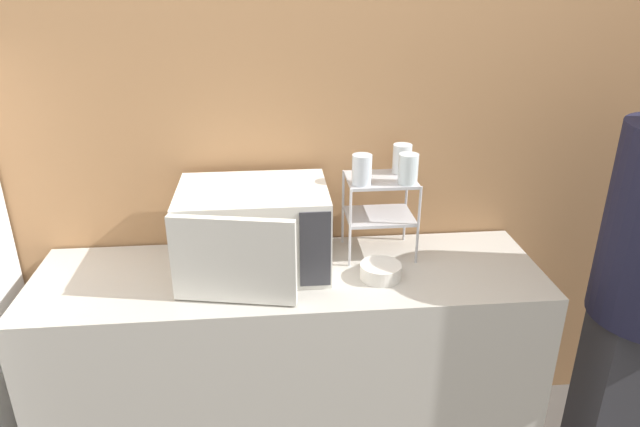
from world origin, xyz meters
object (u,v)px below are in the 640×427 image
object	(u,v)px
dish_rack	(380,200)
glass_front_left	(362,170)
microwave	(253,230)
glass_back_right	(402,159)
glass_front_right	(408,169)
bowl	(381,271)

from	to	relation	value
dish_rack	glass_front_left	xyz separation A→B (m)	(-0.08, -0.06, 0.14)
microwave	glass_back_right	bearing A→B (deg)	14.49
glass_front_right	bowl	bearing A→B (deg)	-129.28
dish_rack	glass_front_right	xyz separation A→B (m)	(0.09, -0.06, 0.14)
glass_front_right	bowl	size ratio (longest dim) A/B	0.74
glass_front_left	glass_back_right	xyz separation A→B (m)	(0.18, 0.11, 0.00)
glass_back_right	glass_front_left	bearing A→B (deg)	-146.99
microwave	glass_front_right	world-z (taller)	glass_front_right
glass_back_right	glass_front_right	size ratio (longest dim) A/B	1.00
microwave	dish_rack	xyz separation A→B (m)	(0.49, 0.09, 0.07)
dish_rack	bowl	distance (m)	0.29
microwave	glass_front_right	bearing A→B (deg)	2.89
microwave	glass_front_left	size ratio (longest dim) A/B	4.86
dish_rack	glass_front_right	distance (m)	0.18
dish_rack	glass_back_right	xyz separation A→B (m)	(0.09, 0.06, 0.14)
microwave	dish_rack	distance (m)	0.50
glass_back_right	bowl	xyz separation A→B (m)	(-0.12, -0.26, -0.34)
glass_front_left	glass_front_right	world-z (taller)	same
glass_front_left	glass_back_right	bearing A→B (deg)	33.01
microwave	bowl	world-z (taller)	microwave
glass_front_left	glass_front_right	xyz separation A→B (m)	(0.17, -0.01, 0.00)
microwave	glass_front_right	xyz separation A→B (m)	(0.58, 0.03, 0.21)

